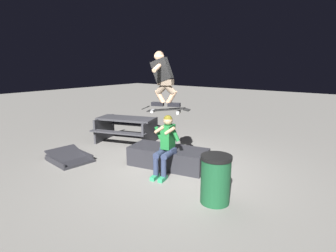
% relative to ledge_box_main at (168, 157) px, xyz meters
% --- Properties ---
extents(ground_plane, '(40.00, 40.00, 0.00)m').
position_rel_ledge_box_main_xyz_m(ground_plane, '(-0.21, 0.13, -0.22)').
color(ground_plane, gray).
extents(ledge_box_main, '(1.90, 1.11, 0.44)m').
position_rel_ledge_box_main_xyz_m(ledge_box_main, '(0.00, 0.00, 0.00)').
color(ledge_box_main, '#28282D').
rests_on(ledge_box_main, ground).
extents(person_sitting_on_ledge, '(0.59, 0.78, 1.28)m').
position_rel_ledge_box_main_xyz_m(person_sitting_on_ledge, '(-0.24, 0.39, 0.48)').
color(person_sitting_on_ledge, '#2D3856').
rests_on(person_sitting_on_ledge, ground).
extents(skateboard, '(1.03, 0.54, 0.13)m').
position_rel_ledge_box_main_xyz_m(skateboard, '(-0.16, 0.29, 1.16)').
color(skateboard, black).
extents(skater_airborne, '(0.63, 0.86, 1.12)m').
position_rel_ledge_box_main_xyz_m(skater_airborne, '(-0.10, 0.31, 1.85)').
color(skater_airborne, black).
extents(kicker_ramp, '(1.15, 0.92, 0.31)m').
position_rel_ledge_box_main_xyz_m(kicker_ramp, '(2.15, 1.18, -0.17)').
color(kicker_ramp, '#28282D').
rests_on(kicker_ramp, ground).
extents(picnic_table_back, '(2.03, 1.81, 0.75)m').
position_rel_ledge_box_main_xyz_m(picnic_table_back, '(2.21, -0.84, 0.28)').
color(picnic_table_back, '#38383D').
rests_on(picnic_table_back, ground).
extents(trash_bin, '(0.52, 0.52, 0.84)m').
position_rel_ledge_box_main_xyz_m(trash_bin, '(-1.65, 0.85, 0.20)').
color(trash_bin, '#19512D').
rests_on(trash_bin, ground).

